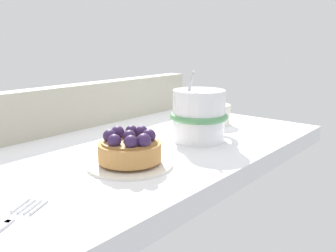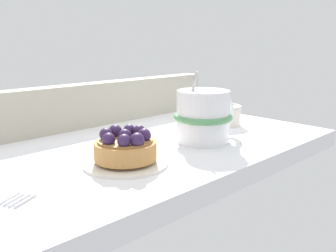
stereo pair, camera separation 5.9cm
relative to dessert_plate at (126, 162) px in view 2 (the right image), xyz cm
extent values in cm
cube|color=white|center=(4.65, 7.00, -1.98)|extent=(76.22, 39.51, 3.13)
cube|color=#B2AD99|center=(4.65, 24.84, 3.99)|extent=(74.69, 3.83, 8.81)
cylinder|color=silver|center=(0.00, 0.00, 0.03)|extent=(12.22, 12.22, 0.88)
cylinder|color=silver|center=(0.00, 0.00, -0.19)|extent=(6.72, 6.72, 0.44)
cylinder|color=#B77F42|center=(0.00, 0.00, 1.74)|extent=(8.95, 8.95, 2.54)
cylinder|color=olive|center=(0.00, 0.00, 3.16)|extent=(7.87, 7.87, 0.30)
sphere|color=#331E47|center=(0.00, 0.00, 3.90)|extent=(1.90, 1.90, 1.90)
sphere|color=#331E47|center=(2.99, 0.45, 3.95)|extent=(1.87, 1.87, 1.87)
sphere|color=#331E47|center=(2.27, 1.88, 3.96)|extent=(1.80, 1.80, 1.80)
sphere|color=#331E47|center=(0.38, 2.79, 3.98)|extent=(1.98, 1.98, 1.98)
sphere|color=#331E47|center=(-1.74, 2.16, 3.99)|extent=(1.89, 1.89, 1.89)
sphere|color=#331E47|center=(-2.78, 0.04, 3.87)|extent=(1.84, 1.84, 1.84)
sphere|color=#331E47|center=(-1.81, -2.14, 3.90)|extent=(1.88, 1.88, 1.88)
sphere|color=#331E47|center=(-0.33, -3.06, 3.92)|extent=(2.03, 2.03, 2.03)
sphere|color=#331E47|center=(1.92, -1.98, 4.00)|extent=(1.93, 1.93, 1.93)
cylinder|color=white|center=(17.48, 0.45, 4.11)|extent=(9.18, 9.18, 9.05)
torus|color=#569960|center=(17.48, 0.45, 4.01)|extent=(10.31, 10.31, 1.09)
torus|color=white|center=(22.95, 0.45, 4.11)|extent=(6.21, 1.14, 6.21)
cylinder|color=#B7B7BC|center=(15.64, 1.14, 9.18)|extent=(0.54, 1.96, 5.74)
cube|color=silver|center=(-15.81, -2.24, -0.11)|extent=(3.23, 1.80, 0.60)
cube|color=silver|center=(-16.14, -1.59, -0.11)|extent=(3.23, 1.80, 0.60)
cube|color=silver|center=(-16.48, -0.94, -0.11)|extent=(3.23, 1.80, 0.60)
cube|color=silver|center=(-16.81, -0.28, -0.11)|extent=(3.23, 1.80, 0.60)
cylinder|color=silver|center=(30.50, 5.53, 1.53)|extent=(6.66, 6.66, 3.89)
torus|color=beige|center=(30.50, 5.53, 3.48)|extent=(7.13, 7.13, 0.60)
camera|label=1|loc=(-35.24, -36.29, 17.22)|focal=39.79mm
camera|label=2|loc=(-31.27, -40.60, 17.22)|focal=39.79mm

